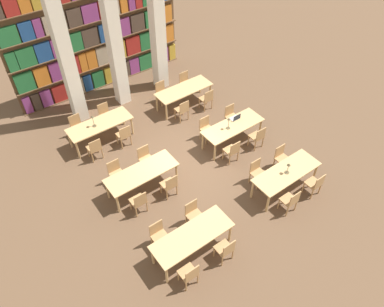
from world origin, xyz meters
The scene contains 39 objects.
ground_plane centered at (0.00, 0.00, 0.00)m, with size 40.00×40.00×0.00m, color brown.
bookshelf_bank centered at (0.00, 5.82, 2.65)m, with size 7.03×0.35×5.50m.
pillar_left centered at (-1.80, 4.36, 3.00)m, with size 0.46×0.46×6.00m.
pillar_center centered at (0.00, 4.36, 3.00)m, with size 0.46×0.46×6.00m.
pillar_right centered at (1.80, 4.36, 3.00)m, with size 0.46×0.46×6.00m.
reading_table_0 centered at (-1.81, -2.73, 0.69)m, with size 2.22×0.82×0.78m.
chair_0 centered at (-2.40, -3.43, 0.48)m, with size 0.42×0.40×0.89m.
chair_1 centered at (-2.40, -2.04, 0.48)m, with size 0.42×0.40×0.89m.
chair_2 centered at (-1.25, -3.43, 0.48)m, with size 0.42×0.40×0.89m.
chair_3 centered at (-1.25, -2.04, 0.48)m, with size 0.42×0.40×0.89m.
reading_table_1 centered at (1.78, -2.63, 0.69)m, with size 2.22×0.82×0.78m.
chair_4 centered at (1.28, -3.32, 0.48)m, with size 0.42×0.40×0.89m.
chair_5 centered at (1.28, -1.93, 0.48)m, with size 0.42×0.40×0.89m.
chair_6 centered at (2.34, -3.32, 0.48)m, with size 0.42×0.40×0.89m.
chair_7 centered at (2.34, -1.93, 0.48)m, with size 0.42×0.40×0.89m.
desk_lamp_0 centered at (1.75, -2.65, 1.03)m, with size 0.14×0.14×0.39m.
reading_table_2 centered at (-1.73, -0.06, 0.69)m, with size 2.22×0.82×0.78m.
chair_8 centered at (-2.26, -0.76, 0.48)m, with size 0.42×0.40×0.89m.
chair_9 centered at (-2.26, 0.63, 0.48)m, with size 0.42×0.40×0.89m.
chair_10 centered at (-1.19, -0.76, 0.48)m, with size 0.42×0.40×0.89m.
chair_11 centered at (-1.19, 0.63, 0.48)m, with size 0.42×0.40×0.89m.
reading_table_3 centered at (1.87, -0.07, 0.69)m, with size 2.22×0.82×0.78m.
chair_12 centered at (1.27, -0.76, 0.48)m, with size 0.42×0.40×0.89m.
chair_13 centered at (1.27, 0.63, 0.48)m, with size 0.42×0.40×0.89m.
chair_14 centered at (2.42, -0.76, 0.48)m, with size 0.42×0.40×0.89m.
chair_15 centered at (2.42, 0.63, 0.48)m, with size 0.42×0.40×0.89m.
desk_lamp_1 centered at (1.65, -0.08, 1.08)m, with size 0.14×0.14×0.45m.
laptop centered at (2.16, 0.15, 0.82)m, with size 0.32×0.22×0.21m.
reading_table_4 centered at (-1.73, 2.71, 0.69)m, with size 2.22×0.82×0.78m.
chair_16 centered at (-2.30, 2.02, 0.48)m, with size 0.42×0.40×0.89m.
chair_17 centered at (-2.30, 3.40, 0.48)m, with size 0.42×0.40×0.89m.
chair_18 centered at (-1.21, 2.02, 0.48)m, with size 0.42×0.40×0.89m.
chair_19 centered at (-1.21, 3.40, 0.48)m, with size 0.42×0.40×0.89m.
desk_lamp_2 centered at (-1.92, 2.69, 1.08)m, with size 0.14×0.14×0.45m.
reading_table_5 centered at (1.76, 2.65, 0.69)m, with size 2.22×0.82×0.78m.
chair_20 centered at (1.20, 1.96, 0.48)m, with size 0.42×0.40×0.89m.
chair_21 centered at (1.20, 3.34, 0.48)m, with size 0.42×0.40×0.89m.
chair_22 centered at (2.34, 1.96, 0.48)m, with size 0.42×0.40×0.89m.
chair_23 centered at (2.34, 3.34, 0.48)m, with size 0.42×0.40×0.89m.
Camera 1 is at (-4.96, -7.01, 9.04)m, focal length 35.00 mm.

